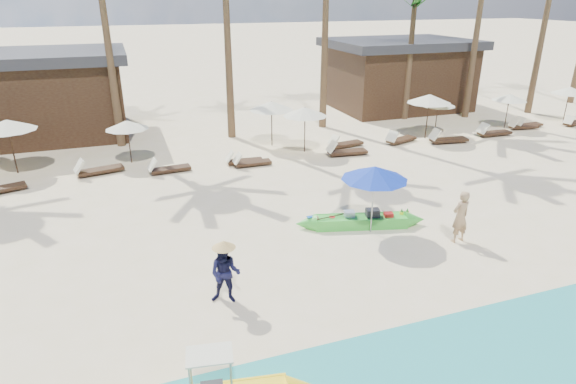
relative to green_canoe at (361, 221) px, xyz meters
name	(u,v)px	position (x,y,z in m)	size (l,w,h in m)	color
ground	(275,285)	(-3.63, -2.31, -0.20)	(240.00, 240.00, 0.00)	beige
green_canoe	(361,221)	(0.00, 0.00, 0.00)	(4.60, 1.48, 0.60)	green
tourist	(460,217)	(2.30, -1.84, 0.61)	(0.59, 0.39, 1.62)	tan
vendor_green	(225,274)	(-4.94, -2.56, 0.56)	(0.74, 0.58, 1.53)	#131335
blue_umbrella	(375,173)	(0.14, -0.43, 1.76)	(2.02, 2.02, 2.17)	#99999E
resort_parasol_4	(7,125)	(-11.19, 9.21, 1.85)	(2.21, 2.21, 2.28)	#392817
lounger_4_right	(97,169)	(-8.05, 7.96, 0.02)	(1.99, 0.98, 0.65)	#392817
resort_parasol_5	(127,125)	(-6.64, 9.05, 1.52)	(1.85, 1.85, 1.90)	#392817
lounger_5_left	(167,168)	(-5.28, 7.21, 0.00)	(1.77, 0.69, 0.59)	#392817
resort_parasol_6	(271,106)	(0.02, 9.51, 1.78)	(2.13, 2.13, 2.19)	#392817
lounger_6_left	(242,160)	(-2.05, 7.25, -0.02)	(1.65, 0.61, 0.55)	#392817
lounger_6_right	(250,162)	(-1.79, 6.87, -0.01)	(1.65, 0.51, 0.56)	#392817
resort_parasol_7	(305,112)	(1.17, 8.02, 1.72)	(2.07, 2.07, 2.14)	#392817
lounger_7_left	(345,151)	(2.72, 6.88, 0.01)	(1.94, 0.75, 0.64)	#392817
lounger_7_right	(344,143)	(3.25, 8.05, 0.00)	(1.85, 0.83, 0.61)	#392817
resort_parasol_8	(429,99)	(7.91, 8.11, 1.86)	(2.21, 2.21, 2.28)	#392817
lounger_8_left	(400,139)	(6.19, 7.79, 0.00)	(1.89, 1.11, 0.61)	#392817
resort_parasol_9	(438,103)	(8.87, 8.66, 1.48)	(1.81, 1.81, 1.87)	#392817
lounger_9_left	(446,139)	(8.39, 7.01, 0.02)	(2.03, 0.85, 0.67)	#392817
lounger_9_right	(493,132)	(11.48, 7.31, 0.02)	(1.91, 0.63, 0.64)	#392817
resort_parasol_10	(510,97)	(13.32, 8.46, 1.51)	(1.84, 1.84, 1.90)	#392817
lounger_10_left	(522,126)	(13.99, 7.89, -0.02)	(1.67, 0.70, 0.55)	#392817
lounger_10_right	(527,124)	(14.53, 8.09, -0.01)	(1.72, 0.57, 0.58)	#392817
resort_parasol_11	(570,90)	(17.58, 8.45, 1.63)	(1.97, 1.97, 2.03)	#392817
lounger_11_left	(573,122)	(17.39, 7.60, -0.02)	(1.68, 0.86, 0.55)	#392817
pavilion_west	(18,95)	(-11.63, 15.19, 1.99)	(10.80, 6.60, 4.30)	#392817
pavilion_east	(398,73)	(10.37, 15.19, 2.00)	(8.80, 6.60, 4.30)	#392817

